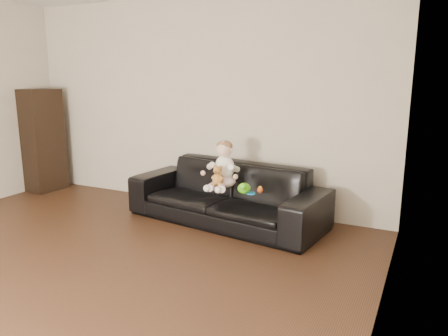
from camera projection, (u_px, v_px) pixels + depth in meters
The scene contains 11 objects.
floor at pixel (23, 296), 3.38m from camera, with size 5.50×5.50×0.00m, color #3A2214.
wall_back at pixel (196, 104), 5.51m from camera, with size 5.00×5.00×0.00m, color #BCB29E.
wall_right at pixel (372, 161), 2.03m from camera, with size 5.50×5.50×0.00m, color #BCB29E.
sofa at pixel (226, 194), 5.00m from camera, with size 2.27×0.89×0.66m, color black.
cabinet at pixel (43, 140), 6.26m from camera, with size 0.36×0.50×1.45m, color black.
shelf_item at pixel (42, 118), 6.18m from camera, with size 0.18×0.25×0.28m, color silver.
baby at pixel (223, 167), 4.81m from camera, with size 0.40×0.48×0.53m.
teddy_bear at pixel (218, 176), 4.67m from camera, with size 0.13×0.13×0.21m.
toy_green at pixel (244, 188), 4.61m from camera, with size 0.14×0.16×0.11m, color #52CD18.
toy_rattle at pixel (260, 190), 4.63m from camera, with size 0.07×0.07×0.07m, color #C84917.
toy_blue_disc at pixel (251, 193), 4.60m from camera, with size 0.10×0.10×0.01m, color #187FC4.
Camera 1 is at (2.75, -2.09, 1.71)m, focal length 35.00 mm.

